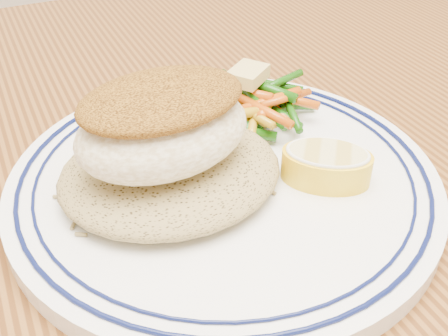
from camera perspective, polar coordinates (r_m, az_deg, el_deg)
dining_table at (r=0.45m, az=3.94°, el=-12.74°), size 1.50×0.90×0.75m
plate at (r=0.38m, az=0.00°, el=-1.29°), size 0.29×0.29×0.02m
rice_pilaf at (r=0.36m, az=-5.49°, el=0.04°), size 0.14×0.13×0.03m
fish_fillet at (r=0.34m, az=-6.25°, el=4.53°), size 0.12×0.09×0.06m
vegetable_pile at (r=0.43m, az=2.89°, el=6.58°), size 0.10×0.10×0.03m
butter_pat at (r=0.43m, az=2.46°, el=9.45°), size 0.04×0.04×0.01m
lemon_wedge at (r=0.37m, az=10.37°, el=0.41°), size 0.08×0.08×0.02m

